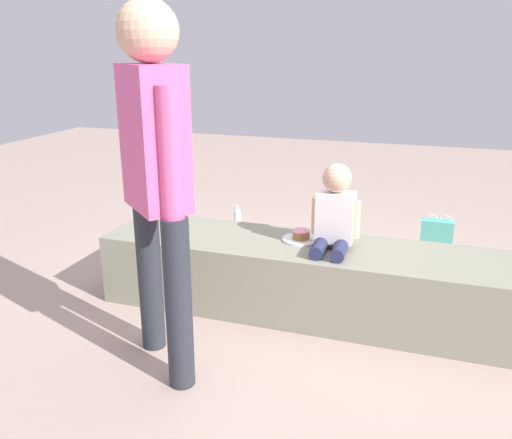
{
  "coord_description": "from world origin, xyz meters",
  "views": [
    {
      "loc": [
        0.57,
        -2.78,
        1.51
      ],
      "look_at": [
        -0.23,
        -0.37,
        0.67
      ],
      "focal_mm": 36.92,
      "sensor_mm": 36.0,
      "label": 1
    }
  ],
  "objects_px": {
    "party_cup_red": "(396,261)",
    "adult_standing": "(156,162)",
    "handbag_black_leather": "(466,274)",
    "cake_box_white": "(205,236)",
    "gift_bag": "(436,236)",
    "cake_plate": "(301,237)",
    "child_seated": "(335,212)",
    "water_bottle_near_gift": "(237,217)"
  },
  "relations": [
    {
      "from": "party_cup_red",
      "to": "handbag_black_leather",
      "type": "height_order",
      "value": "handbag_black_leather"
    },
    {
      "from": "adult_standing",
      "to": "gift_bag",
      "type": "distance_m",
      "value": 2.53
    },
    {
      "from": "child_seated",
      "to": "party_cup_red",
      "type": "height_order",
      "value": "child_seated"
    },
    {
      "from": "gift_bag",
      "to": "party_cup_red",
      "type": "distance_m",
      "value": 0.5
    },
    {
      "from": "child_seated",
      "to": "party_cup_red",
      "type": "relative_size",
      "value": 5.0
    },
    {
      "from": "cake_plate",
      "to": "handbag_black_leather",
      "type": "xyz_separation_m",
      "value": [
        0.97,
        0.54,
        -0.33
      ]
    },
    {
      "from": "cake_box_white",
      "to": "handbag_black_leather",
      "type": "relative_size",
      "value": 0.93
    },
    {
      "from": "gift_bag",
      "to": "water_bottle_near_gift",
      "type": "relative_size",
      "value": 1.53
    },
    {
      "from": "child_seated",
      "to": "cake_plate",
      "type": "height_order",
      "value": "child_seated"
    },
    {
      "from": "adult_standing",
      "to": "party_cup_red",
      "type": "bearing_deg",
      "value": 58.06
    },
    {
      "from": "adult_standing",
      "to": "cake_box_white",
      "type": "bearing_deg",
      "value": 107.37
    },
    {
      "from": "child_seated",
      "to": "cake_plate",
      "type": "distance_m",
      "value": 0.29
    },
    {
      "from": "water_bottle_near_gift",
      "to": "party_cup_red",
      "type": "height_order",
      "value": "water_bottle_near_gift"
    },
    {
      "from": "water_bottle_near_gift",
      "to": "cake_box_white",
      "type": "relative_size",
      "value": 0.68
    },
    {
      "from": "adult_standing",
      "to": "cake_plate",
      "type": "distance_m",
      "value": 1.11
    },
    {
      "from": "child_seated",
      "to": "water_bottle_near_gift",
      "type": "xyz_separation_m",
      "value": [
        -1.07,
        1.32,
        -0.55
      ]
    },
    {
      "from": "cake_plate",
      "to": "child_seated",
      "type": "bearing_deg",
      "value": -17.99
    },
    {
      "from": "cake_box_white",
      "to": "adult_standing",
      "type": "bearing_deg",
      "value": -72.63
    },
    {
      "from": "adult_standing",
      "to": "handbag_black_leather",
      "type": "distance_m",
      "value": 2.18
    },
    {
      "from": "adult_standing",
      "to": "handbag_black_leather",
      "type": "height_order",
      "value": "adult_standing"
    },
    {
      "from": "cake_plate",
      "to": "party_cup_red",
      "type": "bearing_deg",
      "value": 56.47
    },
    {
      "from": "water_bottle_near_gift",
      "to": "child_seated",
      "type": "bearing_deg",
      "value": -51.01
    },
    {
      "from": "party_cup_red",
      "to": "handbag_black_leather",
      "type": "distance_m",
      "value": 0.52
    },
    {
      "from": "gift_bag",
      "to": "handbag_black_leather",
      "type": "relative_size",
      "value": 0.97
    },
    {
      "from": "child_seated",
      "to": "handbag_black_leather",
      "type": "bearing_deg",
      "value": 38.14
    },
    {
      "from": "cake_plate",
      "to": "party_cup_red",
      "type": "relative_size",
      "value": 2.32
    },
    {
      "from": "handbag_black_leather",
      "to": "cake_plate",
      "type": "bearing_deg",
      "value": -151.0
    },
    {
      "from": "water_bottle_near_gift",
      "to": "party_cup_red",
      "type": "relative_size",
      "value": 2.02
    },
    {
      "from": "cake_box_white",
      "to": "handbag_black_leather",
      "type": "xyz_separation_m",
      "value": [
        1.96,
        -0.29,
        0.06
      ]
    },
    {
      "from": "cake_box_white",
      "to": "cake_plate",
      "type": "bearing_deg",
      "value": -39.86
    },
    {
      "from": "party_cup_red",
      "to": "adult_standing",
      "type": "bearing_deg",
      "value": -121.94
    },
    {
      "from": "child_seated",
      "to": "gift_bag",
      "type": "height_order",
      "value": "child_seated"
    },
    {
      "from": "child_seated",
      "to": "handbag_black_leather",
      "type": "height_order",
      "value": "child_seated"
    },
    {
      "from": "gift_bag",
      "to": "handbag_black_leather",
      "type": "height_order",
      "value": "handbag_black_leather"
    },
    {
      "from": "adult_standing",
      "to": "cake_plate",
      "type": "height_order",
      "value": "adult_standing"
    },
    {
      "from": "cake_box_white",
      "to": "party_cup_red",
      "type": "bearing_deg",
      "value": -1.78
    },
    {
      "from": "adult_standing",
      "to": "handbag_black_leather",
      "type": "xyz_separation_m",
      "value": [
        1.45,
        1.35,
        -0.91
      ]
    },
    {
      "from": "handbag_black_leather",
      "to": "party_cup_red",
      "type": "bearing_deg",
      "value": 151.87
    },
    {
      "from": "child_seated",
      "to": "water_bottle_near_gift",
      "type": "distance_m",
      "value": 1.78
    },
    {
      "from": "cake_plate",
      "to": "water_bottle_near_gift",
      "type": "xyz_separation_m",
      "value": [
        -0.87,
        1.26,
        -0.35
      ]
    },
    {
      "from": "adult_standing",
      "to": "gift_bag",
      "type": "height_order",
      "value": "adult_standing"
    },
    {
      "from": "gift_bag",
      "to": "handbag_black_leather",
      "type": "bearing_deg",
      "value": -74.16
    }
  ]
}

